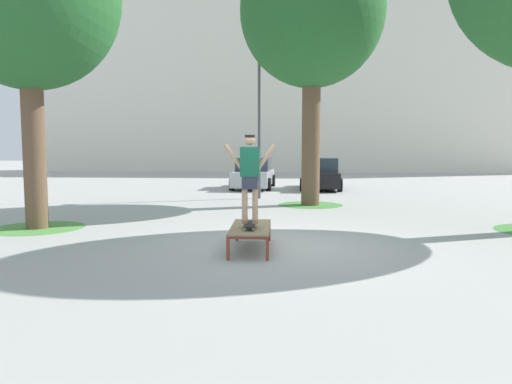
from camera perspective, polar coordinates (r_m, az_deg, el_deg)
ground_plane at (r=9.97m, az=3.26°, el=-6.31°), size 120.00×120.00×0.00m
building_facade at (r=40.44m, az=4.25°, el=13.36°), size 41.66×4.00×15.35m
skate_box at (r=9.47m, az=-0.65°, el=-4.37°), size 0.81×1.92×0.46m
skateboard at (r=9.25m, az=-0.72°, el=-3.84°), size 0.21×0.80×0.09m
skater at (r=9.15m, az=-0.73°, el=2.33°), size 1.00×0.29×1.69m
grass_patch_near_left at (r=13.22m, az=-24.46°, el=-3.88°), size 2.28×2.28×0.01m
tree_mid_back at (r=17.40m, az=6.67°, el=20.35°), size 4.88×4.88×9.16m
grass_patch_mid_back at (r=16.92m, az=6.44°, el=-1.52°), size 2.25×2.25×0.01m
car_silver at (r=23.64m, az=-0.29°, el=2.13°), size 2.05×4.27×1.50m
car_black at (r=23.46m, az=7.69°, el=2.05°), size 2.08×4.28×1.50m
light_post at (r=18.95m, az=0.39°, el=10.82°), size 0.36×0.36×5.83m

